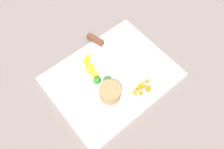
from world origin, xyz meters
TOP-DOWN VIEW (x-y plane):
  - ground_plane at (0.00, 0.00)m, footprint 4.00×4.00m
  - cutting_board at (0.00, 0.00)m, footprint 0.42×0.33m
  - prep_bowl at (0.05, 0.05)m, footprint 0.07×0.07m
  - chef_knife at (-0.07, -0.09)m, footprint 0.12×0.34m
  - carrot_dice_0 at (-0.03, 0.11)m, footprint 0.01×0.01m
  - carrot_dice_1 at (-0.06, 0.12)m, footprint 0.02×0.02m
  - carrot_dice_2 at (-0.08, 0.10)m, footprint 0.01×0.01m
  - carrot_dice_3 at (-0.05, 0.10)m, footprint 0.02×0.02m
  - carrot_dice_4 at (-0.04, 0.10)m, footprint 0.01×0.01m
  - carrot_dice_5 at (-0.02, 0.10)m, footprint 0.02×0.02m
  - pepper_dice_0 at (0.05, -0.06)m, footprint 0.03×0.03m
  - pepper_dice_1 at (0.02, -0.11)m, footprint 0.02×0.02m
  - pepper_dice_2 at (0.04, -0.10)m, footprint 0.02×0.02m
  - pepper_dice_3 at (0.04, -0.08)m, footprint 0.03×0.03m
  - pepper_dice_4 at (0.05, -0.04)m, footprint 0.02×0.02m
  - pepper_dice_5 at (0.04, -0.06)m, footprint 0.02×0.02m
  - broccoli_floret_0 at (0.06, -0.01)m, footprint 0.03×0.03m
  - broccoli_floret_1 at (0.03, 0.01)m, footprint 0.03×0.03m

SIDE VIEW (x-z plane):
  - ground_plane at x=0.00m, z-range 0.00..0.00m
  - cutting_board at x=0.00m, z-range 0.00..0.01m
  - carrot_dice_0 at x=-0.03m, z-range 0.01..0.02m
  - carrot_dice_2 at x=-0.08m, z-range 0.01..0.02m
  - carrot_dice_4 at x=-0.04m, z-range 0.01..0.02m
  - pepper_dice_5 at x=0.04m, z-range 0.01..0.03m
  - pepper_dice_1 at x=0.02m, z-range 0.01..0.03m
  - carrot_dice_5 at x=-0.02m, z-range 0.01..0.03m
  - pepper_dice_2 at x=0.04m, z-range 0.01..0.03m
  - carrot_dice_3 at x=-0.05m, z-range 0.01..0.03m
  - carrot_dice_1 at x=-0.06m, z-range 0.01..0.03m
  - chef_knife at x=-0.07m, z-range 0.01..0.03m
  - pepper_dice_3 at x=0.04m, z-range 0.01..0.03m
  - pepper_dice_4 at x=0.05m, z-range 0.01..0.03m
  - pepper_dice_0 at x=0.05m, z-range 0.01..0.03m
  - broccoli_floret_0 at x=0.06m, z-range 0.01..0.04m
  - broccoli_floret_1 at x=0.03m, z-range 0.02..0.05m
  - prep_bowl at x=0.05m, z-range 0.01..0.06m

